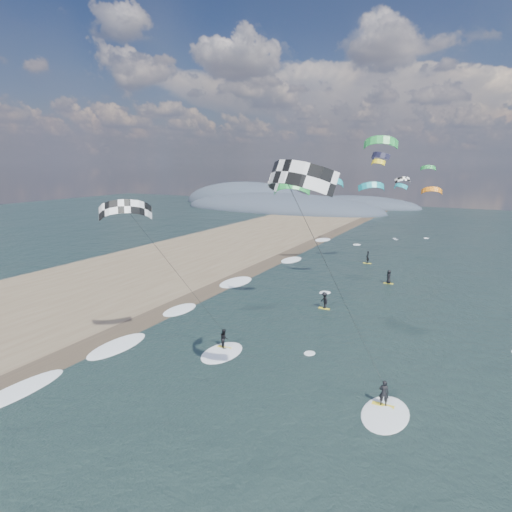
% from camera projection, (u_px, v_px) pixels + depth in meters
% --- Properties ---
extents(ground, '(260.00, 260.00, 0.00)m').
position_uv_depth(ground, '(170.00, 423.00, 23.63)').
color(ground, black).
rests_on(ground, ground).
extents(sand_strip, '(26.00, 240.00, 0.00)m').
position_uv_depth(sand_strip, '(47.00, 304.00, 43.28)').
color(sand_strip, brown).
rests_on(sand_strip, ground).
extents(wet_sand_strip, '(3.00, 240.00, 0.00)m').
position_uv_depth(wet_sand_strip, '(136.00, 325.00, 37.76)').
color(wet_sand_strip, '#382D23').
rests_on(wet_sand_strip, ground).
extents(coastal_hills, '(80.00, 41.00, 15.00)m').
position_uv_depth(coastal_hills, '(276.00, 207.00, 137.16)').
color(coastal_hills, '#3D4756').
rests_on(coastal_hills, ground).
extents(kitesurfer_near_a, '(7.73, 8.97, 14.72)m').
position_uv_depth(kitesurfer_near_a, '(309.00, 233.00, 20.15)').
color(kitesurfer_near_a, yellow).
rests_on(kitesurfer_near_a, ground).
extents(kitesurfer_near_b, '(6.84, 8.97, 12.48)m').
position_uv_depth(kitesurfer_near_b, '(161.00, 259.00, 28.91)').
color(kitesurfer_near_b, yellow).
rests_on(kitesurfer_near_b, ground).
extents(far_kitesurfers, '(5.84, 22.10, 1.77)m').
position_uv_depth(far_kitesurfers, '(357.00, 281.00, 48.42)').
color(far_kitesurfers, yellow).
rests_on(far_kitesurfers, ground).
extents(bg_kite_field, '(13.12, 73.06, 8.16)m').
position_uv_depth(bg_kite_field, '(388.00, 173.00, 66.60)').
color(bg_kite_field, black).
rests_on(bg_kite_field, ground).
extents(shoreline_surf, '(2.40, 79.40, 0.11)m').
position_uv_depth(shoreline_surf, '(180.00, 311.00, 41.30)').
color(shoreline_surf, white).
rests_on(shoreline_surf, ground).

